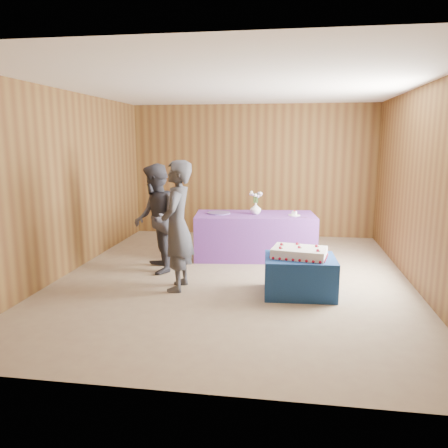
% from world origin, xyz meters
% --- Properties ---
extents(ground, '(6.00, 6.00, 0.00)m').
position_xyz_m(ground, '(0.00, 0.00, 0.00)').
color(ground, gray).
rests_on(ground, ground).
extents(room_shell, '(5.04, 6.04, 2.72)m').
position_xyz_m(room_shell, '(0.00, 0.00, 1.80)').
color(room_shell, brown).
rests_on(room_shell, ground).
extents(cake_table, '(0.94, 0.75, 0.50)m').
position_xyz_m(cake_table, '(0.94, -0.57, 0.25)').
color(cake_table, navy).
rests_on(cake_table, ground).
extents(serving_table, '(2.09, 1.12, 0.75)m').
position_xyz_m(serving_table, '(0.21, 1.18, 0.38)').
color(serving_table, '#693797').
rests_on(serving_table, ground).
extents(sheet_cake, '(0.77, 0.59, 0.16)m').
position_xyz_m(sheet_cake, '(0.92, -0.56, 0.56)').
color(sheet_cake, white).
rests_on(sheet_cake, cake_table).
extents(vase, '(0.25, 0.25, 0.19)m').
position_xyz_m(vase, '(0.22, 1.18, 0.85)').
color(vase, white).
rests_on(vase, serving_table).
extents(flower_spray, '(0.22, 0.22, 0.17)m').
position_xyz_m(flower_spray, '(0.22, 1.18, 1.08)').
color(flower_spray, '#2D6327').
rests_on(flower_spray, vase).
extents(platter, '(0.53, 0.53, 0.02)m').
position_xyz_m(platter, '(-0.41, 1.14, 0.76)').
color(platter, '#604890').
rests_on(platter, serving_table).
extents(plate, '(0.24, 0.24, 0.01)m').
position_xyz_m(plate, '(0.87, 1.14, 0.76)').
color(plate, white).
rests_on(plate, serving_table).
extents(cake_slice, '(0.09, 0.08, 0.08)m').
position_xyz_m(cake_slice, '(0.87, 1.14, 0.79)').
color(cake_slice, white).
rests_on(cake_slice, plate).
extents(knife, '(0.26, 0.06, 0.00)m').
position_xyz_m(knife, '(0.93, 0.97, 0.75)').
color(knife, '#B4B4B9').
rests_on(knife, serving_table).
extents(guest_left, '(0.43, 0.64, 1.73)m').
position_xyz_m(guest_left, '(-0.68, -0.59, 0.86)').
color(guest_left, '#36373F').
rests_on(guest_left, ground).
extents(guest_right, '(0.88, 0.98, 1.64)m').
position_xyz_m(guest_right, '(-1.20, 0.13, 0.82)').
color(guest_right, '#34343E').
rests_on(guest_right, ground).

